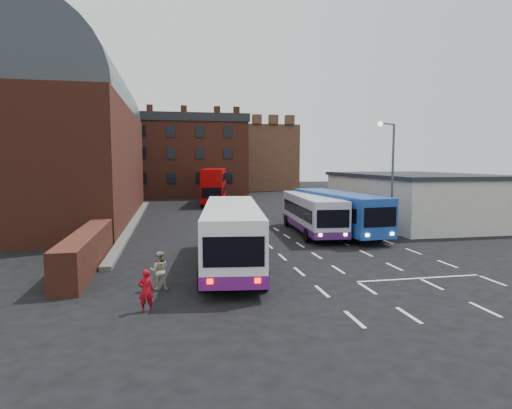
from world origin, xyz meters
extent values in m
plane|color=black|center=(0.00, 0.00, 0.00)|extent=(180.00, 180.00, 0.00)
cube|color=#602B1E|center=(-15.50, 21.00, 5.00)|extent=(12.00, 28.00, 10.00)
cylinder|color=#1E2328|center=(-15.50, 21.00, 10.00)|extent=(12.00, 26.00, 12.00)
cube|color=#602B1E|center=(-10.20, 2.00, 0.90)|extent=(1.20, 10.00, 1.80)
cube|color=beige|center=(15.00, 14.00, 2.00)|extent=(10.00, 16.00, 4.00)
cube|color=#282B30|center=(15.00, 14.00, 4.10)|extent=(10.40, 16.40, 0.30)
cube|color=brown|center=(-6.00, 46.00, 5.50)|extent=(22.00, 10.00, 11.00)
cube|color=brown|center=(6.00, 66.00, 6.00)|extent=(22.00, 22.00, 12.00)
cube|color=white|center=(-3.05, 0.82, 1.82)|extent=(3.99, 11.67, 2.60)
cube|color=black|center=(-3.05, 0.82, 1.97)|extent=(3.90, 10.48, 0.94)
cylinder|color=black|center=(-3.89, 4.59, 0.52)|extent=(0.42, 1.07, 1.04)
cylinder|color=black|center=(-4.84, -3.04, 0.52)|extent=(0.42, 1.07, 1.04)
cylinder|color=black|center=(-1.31, 4.27, 0.52)|extent=(0.42, 1.07, 1.04)
cylinder|color=black|center=(-2.26, -3.36, 0.52)|extent=(0.42, 1.07, 1.04)
cube|color=silver|center=(4.12, 9.60, 1.64)|extent=(3.09, 10.47, 2.35)
cube|color=black|center=(4.12, 9.60, 1.78)|extent=(3.06, 9.28, 0.85)
cylinder|color=black|center=(5.05, 6.24, 0.47)|extent=(0.33, 0.96, 0.94)
cylinder|color=black|center=(5.56, 13.17, 0.47)|extent=(0.33, 0.96, 0.94)
cylinder|color=black|center=(2.71, 6.40, 0.47)|extent=(0.33, 0.96, 0.94)
cylinder|color=black|center=(3.21, 13.34, 0.47)|extent=(0.33, 0.96, 0.94)
cube|color=#19429D|center=(6.00, 9.21, 1.76)|extent=(3.49, 11.26, 2.52)
cube|color=black|center=(6.00, 9.21, 1.91)|extent=(3.44, 10.07, 0.91)
cylinder|color=black|center=(7.57, 5.81, 0.50)|extent=(0.37, 1.03, 1.01)
cylinder|color=black|center=(6.91, 13.24, 0.50)|extent=(0.37, 1.03, 1.01)
cylinder|color=black|center=(5.06, 5.59, 0.50)|extent=(0.37, 1.03, 1.01)
cylinder|color=black|center=(4.40, 13.02, 0.50)|extent=(0.37, 1.03, 1.01)
cube|color=#A70000|center=(-0.77, 32.97, 2.46)|extent=(4.25, 11.31, 3.92)
cube|color=black|center=(-0.77, 32.97, 1.91)|extent=(4.12, 10.13, 0.90)
cylinder|color=black|center=(-0.10, 29.30, 0.50)|extent=(0.44, 1.04, 1.00)
cylinder|color=black|center=(1.10, 36.64, 0.50)|extent=(0.44, 1.04, 1.00)
cylinder|color=black|center=(-2.57, 29.70, 0.50)|extent=(0.44, 1.04, 1.00)
cylinder|color=black|center=(-1.38, 37.04, 0.50)|extent=(0.44, 1.04, 1.00)
cylinder|color=#45484D|center=(8.60, 6.20, 3.88)|extent=(0.16, 0.16, 7.76)
cylinder|color=#45484D|center=(7.97, 5.94, 7.76)|extent=(1.30, 0.60, 0.10)
sphere|color=#FFF2CC|center=(7.34, 5.69, 7.71)|extent=(0.35, 0.35, 0.35)
imported|color=#A30914|center=(-6.92, -5.03, 0.76)|extent=(0.61, 0.46, 1.51)
imported|color=#B2A989|center=(-6.52, -2.43, 0.80)|extent=(0.83, 0.67, 1.60)
camera|label=1|loc=(-5.94, -20.21, 5.28)|focal=30.00mm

